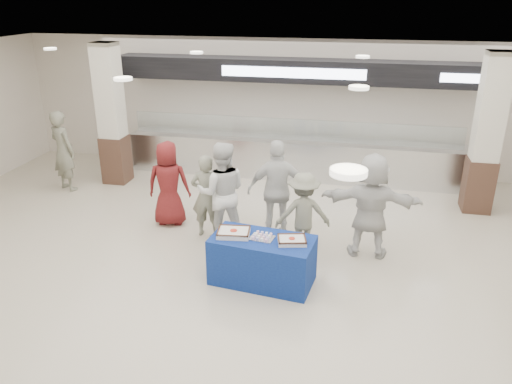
% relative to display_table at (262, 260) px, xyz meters
% --- Properties ---
extents(ground, '(14.00, 14.00, 0.00)m').
position_rel_display_table_xyz_m(ground, '(-0.24, -0.58, -0.38)').
color(ground, beige).
rests_on(ground, ground).
extents(serving_line, '(8.70, 0.85, 2.80)m').
position_rel_display_table_xyz_m(serving_line, '(-0.24, 4.82, 0.78)').
color(serving_line, silver).
rests_on(serving_line, ground).
extents(column_left, '(0.55, 0.55, 3.20)m').
position_rel_display_table_xyz_m(column_left, '(-4.24, 3.62, 1.15)').
color(column_left, '#3B241A').
rests_on(column_left, ground).
extents(column_right, '(0.55, 0.55, 3.20)m').
position_rel_display_table_xyz_m(column_right, '(3.76, 3.62, 1.15)').
color(column_right, '#3B241A').
rests_on(column_right, ground).
extents(display_table, '(1.64, 0.97, 0.75)m').
position_rel_display_table_xyz_m(display_table, '(0.00, 0.00, 0.00)').
color(display_table, navy).
rests_on(display_table, ground).
extents(sheet_cake_left, '(0.53, 0.43, 0.10)m').
position_rel_display_table_xyz_m(sheet_cake_left, '(-0.45, 0.02, 0.43)').
color(sheet_cake_left, white).
rests_on(sheet_cake_left, display_table).
extents(sheet_cake_right, '(0.48, 0.41, 0.09)m').
position_rel_display_table_xyz_m(sheet_cake_right, '(0.45, -0.04, 0.42)').
color(sheet_cake_right, white).
rests_on(sheet_cake_right, display_table).
extents(cupcake_tray, '(0.39, 0.31, 0.06)m').
position_rel_display_table_xyz_m(cupcake_tray, '(-0.01, 0.00, 0.40)').
color(cupcake_tray, '#A5A5AA').
rests_on(cupcake_tray, display_table).
extents(civilian_maroon, '(0.88, 0.65, 1.65)m').
position_rel_display_table_xyz_m(civilian_maroon, '(-2.16, 1.69, 0.45)').
color(civilian_maroon, maroon).
rests_on(civilian_maroon, ground).
extents(soldier_a, '(0.60, 0.42, 1.56)m').
position_rel_display_table_xyz_m(soldier_a, '(-1.31, 1.36, 0.40)').
color(soldier_a, slate).
rests_on(soldier_a, ground).
extents(chef_tall, '(1.04, 0.90, 1.84)m').
position_rel_display_table_xyz_m(chef_tall, '(-0.99, 1.26, 0.54)').
color(chef_tall, silver).
rests_on(chef_tall, ground).
extents(chef_short, '(1.15, 0.68, 1.84)m').
position_rel_display_table_xyz_m(chef_short, '(-0.04, 1.56, 0.55)').
color(chef_short, silver).
rests_on(chef_short, ground).
extents(soldier_b, '(1.05, 0.76, 1.46)m').
position_rel_display_table_xyz_m(soldier_b, '(0.49, 1.08, 0.35)').
color(soldier_b, slate).
rests_on(soldier_b, ground).
extents(civilian_white, '(1.69, 0.56, 1.82)m').
position_rel_display_table_xyz_m(civilian_white, '(1.59, 1.23, 0.53)').
color(civilian_white, silver).
rests_on(civilian_white, ground).
extents(soldier_bg, '(0.78, 0.67, 1.82)m').
position_rel_display_table_xyz_m(soldier_bg, '(-5.13, 2.92, 0.53)').
color(soldier_bg, slate).
rests_on(soldier_bg, ground).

